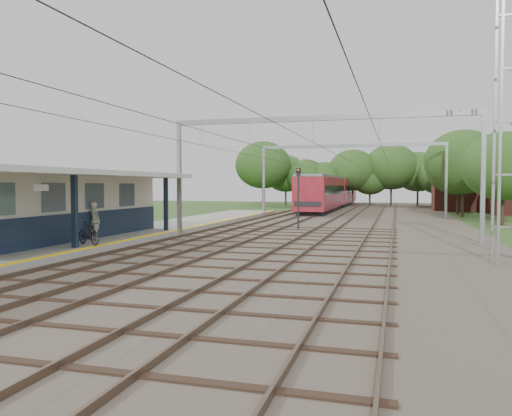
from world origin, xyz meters
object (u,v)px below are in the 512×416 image
(bicycle, at_px, (89,233))
(train, at_px, (333,191))
(signal_post, at_px, (298,192))
(person, at_px, (94,221))

(bicycle, relative_size, train, 0.05)
(bicycle, distance_m, train, 47.37)
(bicycle, xyz_separation_m, signal_post, (7.22, 13.22, 1.76))
(train, bearing_deg, signal_post, -86.87)
(person, xyz_separation_m, bicycle, (1.21, -2.28, -0.41))
(train, distance_m, signal_post, 33.87)
(bicycle, height_order, train, train)
(person, distance_m, train, 45.26)
(bicycle, relative_size, signal_post, 0.42)
(person, relative_size, bicycle, 1.05)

